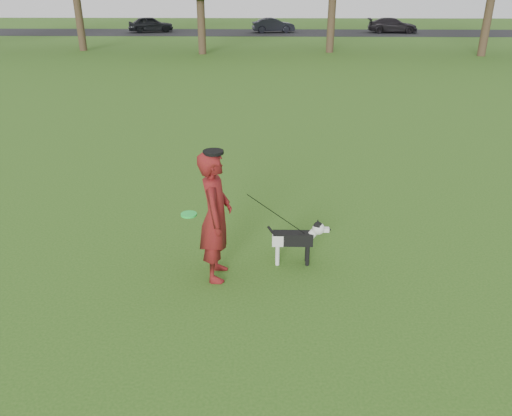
{
  "coord_description": "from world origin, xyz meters",
  "views": [
    {
      "loc": [
        0.14,
        -6.67,
        4.07
      ],
      "look_at": [
        -0.03,
        0.2,
        0.95
      ],
      "focal_mm": 35.0,
      "sensor_mm": 36.0,
      "label": 1
    }
  ],
  "objects_px": {
    "car_left": "(151,24)",
    "car_right": "(392,25)",
    "dog": "(298,237)",
    "car_mid": "(273,25)",
    "man": "(216,217)"
  },
  "relations": [
    {
      "from": "car_left",
      "to": "man",
      "type": "bearing_deg",
      "value": 175.32
    },
    {
      "from": "man",
      "to": "car_left",
      "type": "height_order",
      "value": "man"
    },
    {
      "from": "car_left",
      "to": "car_right",
      "type": "height_order",
      "value": "car_left"
    },
    {
      "from": "dog",
      "to": "car_mid",
      "type": "distance_m",
      "value": 39.8
    },
    {
      "from": "car_mid",
      "to": "man",
      "type": "bearing_deg",
      "value": 169.28
    },
    {
      "from": "car_left",
      "to": "car_right",
      "type": "xyz_separation_m",
      "value": [
        21.32,
        0.0,
        -0.04
      ]
    },
    {
      "from": "dog",
      "to": "car_right",
      "type": "xyz_separation_m",
      "value": [
        10.33,
        39.8,
        0.19
      ]
    },
    {
      "from": "car_left",
      "to": "car_mid",
      "type": "relative_size",
      "value": 1.06
    },
    {
      "from": "dog",
      "to": "car_mid",
      "type": "relative_size",
      "value": 0.27
    },
    {
      "from": "car_left",
      "to": "car_mid",
      "type": "xyz_separation_m",
      "value": [
        10.87,
        0.0,
        -0.06
      ]
    },
    {
      "from": "man",
      "to": "car_mid",
      "type": "distance_m",
      "value": 40.21
    },
    {
      "from": "man",
      "to": "car_right",
      "type": "height_order",
      "value": "man"
    },
    {
      "from": "car_left",
      "to": "car_right",
      "type": "bearing_deg",
      "value": -108.33
    },
    {
      "from": "car_right",
      "to": "dog",
      "type": "bearing_deg",
      "value": 170.49
    },
    {
      "from": "car_left",
      "to": "car_mid",
      "type": "distance_m",
      "value": 10.87
    }
  ]
}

